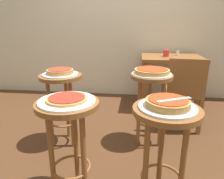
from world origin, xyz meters
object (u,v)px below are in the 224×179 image
(stool_foreground, at_px, (165,136))
(stool_leftside, at_px, (62,93))
(cup_near_edge, at_px, (166,53))
(pizza_middle, at_px, (67,99))
(serving_plate_middle, at_px, (67,101))
(pizza_foreground, at_px, (168,103))
(pizza_server_knife, at_px, (174,100))
(stool_rear, at_px, (151,93))
(serving_plate_rear, at_px, (152,74))
(pizza_rear, at_px, (152,71))
(serving_plate_leftside, at_px, (60,74))
(wooden_chair, at_px, (184,91))
(serving_plate_foreground, at_px, (167,107))
(stool_middle, at_px, (69,128))
(condiment_shaker, at_px, (177,53))
(pizza_leftside, at_px, (60,71))
(dining_table, at_px, (171,65))

(stool_foreground, relative_size, stool_leftside, 1.00)
(cup_near_edge, bearing_deg, pizza_middle, -114.11)
(serving_plate_middle, distance_m, cup_near_edge, 2.03)
(pizza_foreground, distance_m, pizza_server_knife, 0.04)
(stool_rear, bearing_deg, serving_plate_rear, 0.00)
(stool_foreground, distance_m, serving_plate_middle, 0.65)
(pizza_middle, xyz_separation_m, serving_plate_rear, (0.57, 0.81, -0.02))
(pizza_rear, distance_m, pizza_server_knife, 0.86)
(serving_plate_middle, relative_size, serving_plate_rear, 0.95)
(serving_plate_leftside, bearing_deg, pizza_server_knife, -38.05)
(stool_foreground, relative_size, stool_rear, 1.00)
(stool_leftside, bearing_deg, wooden_chair, 20.75)
(serving_plate_middle, xyz_separation_m, wooden_chair, (0.98, 1.17, -0.27))
(serving_plate_middle, relative_size, serving_plate_leftside, 1.07)
(serving_plate_foreground, distance_m, cup_near_edge, 1.89)
(stool_middle, xyz_separation_m, serving_plate_leftside, (-0.30, 0.69, 0.19))
(pizza_foreground, height_order, serving_plate_rear, pizza_foreground)
(pizza_middle, xyz_separation_m, condiment_shaker, (1.00, 1.95, 0.03))
(stool_leftside, relative_size, wooden_chair, 0.86)
(stool_foreground, distance_m, stool_middle, 0.62)
(serving_plate_foreground, xyz_separation_m, pizza_foreground, (0.00, -0.00, 0.03))
(pizza_server_knife, bearing_deg, pizza_rear, 68.99)
(serving_plate_foreground, height_order, serving_plate_middle, same)
(pizza_rear, bearing_deg, stool_rear, 0.00)
(serving_plate_leftside, distance_m, cup_near_edge, 1.62)
(wooden_chair, height_order, pizza_server_knife, wooden_chair)
(wooden_chair, bearing_deg, stool_rear, -137.72)
(stool_rear, xyz_separation_m, condiment_shaker, (0.43, 1.15, 0.24))
(stool_foreground, bearing_deg, stool_rear, 92.94)
(serving_plate_leftside, distance_m, pizza_server_knife, 1.20)
(pizza_leftside, xyz_separation_m, serving_plate_rear, (0.87, 0.12, -0.03))
(stool_leftside, relative_size, stool_rear, 1.00)
(pizza_middle, relative_size, pizza_rear, 0.77)
(serving_plate_foreground, height_order, pizza_foreground, pizza_foreground)
(pizza_leftside, bearing_deg, dining_table, 45.11)
(stool_rear, bearing_deg, dining_table, 72.81)
(serving_plate_leftside, bearing_deg, pizza_middle, -66.74)
(serving_plate_middle, bearing_deg, stool_middle, 0.00)
(cup_near_edge, bearing_deg, serving_plate_rear, -103.71)
(stool_foreground, xyz_separation_m, pizza_rear, (-0.04, 0.83, 0.22))
(pizza_foreground, bearing_deg, stool_foreground, 99.46)
(serving_plate_middle, height_order, pizza_server_knife, pizza_server_knife)
(pizza_rear, xyz_separation_m, cup_near_edge, (0.26, 1.05, 0.03))
(wooden_chair, relative_size, pizza_server_knife, 3.86)
(pizza_leftside, bearing_deg, pizza_foreground, -38.19)
(serving_plate_foreground, distance_m, serving_plate_middle, 0.62)
(serving_plate_middle, height_order, dining_table, dining_table)
(condiment_shaker, bearing_deg, stool_middle, -117.17)
(pizza_leftside, xyz_separation_m, pizza_rear, (0.87, 0.12, 0.00))
(condiment_shaker, bearing_deg, stool_leftside, -135.82)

